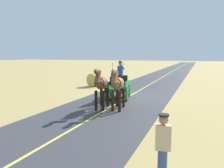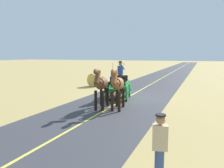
# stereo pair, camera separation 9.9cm
# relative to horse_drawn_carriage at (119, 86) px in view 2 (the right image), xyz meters

# --- Properties ---
(ground_plane) EXTENTS (200.00, 200.00, 0.00)m
(ground_plane) POSITION_rel_horse_drawn_carriage_xyz_m (-0.47, -0.92, -0.82)
(ground_plane) COLOR tan
(road_surface) EXTENTS (5.62, 160.00, 0.01)m
(road_surface) POSITION_rel_horse_drawn_carriage_xyz_m (-0.47, -0.92, -0.81)
(road_surface) COLOR #38383D
(road_surface) RESTS_ON ground
(road_centre_stripe) EXTENTS (0.12, 160.00, 0.00)m
(road_centre_stripe) POSITION_rel_horse_drawn_carriage_xyz_m (-0.47, -0.92, -0.81)
(road_centre_stripe) COLOR #DBCC4C
(road_centre_stripe) RESTS_ON road_surface
(horse_drawn_carriage) EXTENTS (1.86, 4.51, 2.50)m
(horse_drawn_carriage) POSITION_rel_horse_drawn_carriage_xyz_m (0.00, 0.00, 0.00)
(horse_drawn_carriage) COLOR #1E7233
(horse_drawn_carriage) RESTS_ON ground
(horse_near_side) EXTENTS (0.78, 2.15, 2.21)m
(horse_near_side) POSITION_rel_horse_drawn_carriage_xyz_m (-1.02, 2.89, 0.51)
(horse_near_side) COLOR brown
(horse_near_side) RESTS_ON ground
(horse_off_side) EXTENTS (0.82, 2.15, 2.21)m
(horse_off_side) POSITION_rel_horse_drawn_carriage_xyz_m (-0.15, 3.06, 0.51)
(horse_off_side) COLOR brown
(horse_off_side) RESTS_ON ground
(pedestrian_walking) EXTENTS (0.35, 0.26, 1.65)m
(pedestrian_walking) POSITION_rel_horse_drawn_carriage_xyz_m (-4.32, 9.09, 0.07)
(pedestrian_walking) COLOR #384C7F
(pedestrian_walking) RESTS_ON ground
(hay_bale) EXTENTS (1.44, 1.37, 1.20)m
(hay_bale) POSITION_rel_horse_drawn_carriage_xyz_m (4.03, -4.73, -0.22)
(hay_bale) COLOR gold
(hay_bale) RESTS_ON ground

